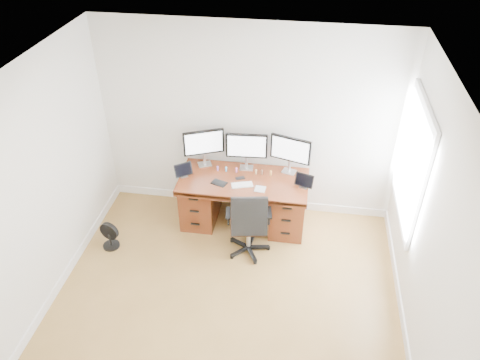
# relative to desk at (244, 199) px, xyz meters

# --- Properties ---
(ground) EXTENTS (4.50, 4.50, 0.00)m
(ground) POSITION_rel_desk_xyz_m (0.00, -1.83, -0.40)
(ground) COLOR olive
(ground) RESTS_ON ground
(back_wall) EXTENTS (4.00, 0.10, 2.70)m
(back_wall) POSITION_rel_desk_xyz_m (0.00, 0.42, 0.95)
(back_wall) COLOR silver
(back_wall) RESTS_ON ground
(right_wall) EXTENTS (0.10, 4.50, 2.70)m
(right_wall) POSITION_rel_desk_xyz_m (2.00, -1.72, 0.95)
(right_wall) COLOR silver
(right_wall) RESTS_ON ground
(desk) EXTENTS (1.70, 0.80, 0.75)m
(desk) POSITION_rel_desk_xyz_m (0.00, 0.00, 0.00)
(desk) COLOR #572411
(desk) RESTS_ON ground
(office_chair) EXTENTS (0.61, 0.61, 1.00)m
(office_chair) POSITION_rel_desk_xyz_m (0.15, -0.60, -0.07)
(office_chair) COLOR black
(office_chair) RESTS_ON ground
(floor_fan) EXTENTS (0.26, 0.22, 0.38)m
(floor_fan) POSITION_rel_desk_xyz_m (-1.66, -0.77, -0.22)
(floor_fan) COLOR black
(floor_fan) RESTS_ON ground
(monitor_left) EXTENTS (0.52, 0.25, 0.53)m
(monitor_left) POSITION_rel_desk_xyz_m (-0.58, 0.24, 0.68)
(monitor_left) COLOR silver
(monitor_left) RESTS_ON desk
(monitor_center) EXTENTS (0.55, 0.15, 0.53)m
(monitor_center) POSITION_rel_desk_xyz_m (0.00, 0.24, 0.68)
(monitor_center) COLOR silver
(monitor_center) RESTS_ON desk
(monitor_right) EXTENTS (0.54, 0.19, 0.53)m
(monitor_right) POSITION_rel_desk_xyz_m (0.58, 0.24, 0.68)
(monitor_right) COLOR silver
(monitor_right) RESTS_ON desk
(tablet_left) EXTENTS (0.23, 0.20, 0.19)m
(tablet_left) POSITION_rel_desk_xyz_m (-0.80, -0.08, 0.43)
(tablet_left) COLOR silver
(tablet_left) RESTS_ON desk
(tablet_right) EXTENTS (0.25, 0.14, 0.19)m
(tablet_right) POSITION_rel_desk_xyz_m (0.79, -0.08, 0.43)
(tablet_right) COLOR silver
(tablet_right) RESTS_ON desk
(keyboard) EXTENTS (0.30, 0.20, 0.01)m
(keyboard) POSITION_rel_desk_xyz_m (0.00, -0.17, 0.36)
(keyboard) COLOR white
(keyboard) RESTS_ON desk
(trackpad) EXTENTS (0.14, 0.14, 0.01)m
(trackpad) POSITION_rel_desk_xyz_m (0.24, -0.22, 0.35)
(trackpad) COLOR silver
(trackpad) RESTS_ON desk
(drawing_tablet) EXTENTS (0.23, 0.18, 0.01)m
(drawing_tablet) POSITION_rel_desk_xyz_m (-0.30, -0.17, 0.35)
(drawing_tablet) COLOR black
(drawing_tablet) RESTS_ON desk
(phone) EXTENTS (0.14, 0.10, 0.01)m
(phone) POSITION_rel_desk_xyz_m (-0.05, -0.01, 0.35)
(phone) COLOR black
(phone) RESTS_ON desk
(figurine_purple) EXTENTS (0.03, 0.03, 0.08)m
(figurine_purple) POSITION_rel_desk_xyz_m (-0.37, 0.12, 0.39)
(figurine_purple) COLOR #AC6DD5
(figurine_purple) RESTS_ON desk
(figurine_blue) EXTENTS (0.03, 0.03, 0.08)m
(figurine_blue) POSITION_rel_desk_xyz_m (-0.26, 0.12, 0.39)
(figurine_blue) COLOR #4BA3E6
(figurine_blue) RESTS_ON desk
(figurine_pink) EXTENTS (0.03, 0.03, 0.08)m
(figurine_pink) POSITION_rel_desk_xyz_m (-0.12, 0.12, 0.39)
(figurine_pink) COLOR #D667AF
(figurine_pink) RESTS_ON desk
(figurine_yellow) EXTENTS (0.03, 0.03, 0.08)m
(figurine_yellow) POSITION_rel_desk_xyz_m (0.15, 0.12, 0.39)
(figurine_yellow) COLOR tan
(figurine_yellow) RESTS_ON desk
(figurine_brown) EXTENTS (0.03, 0.03, 0.08)m
(figurine_brown) POSITION_rel_desk_xyz_m (0.23, 0.12, 0.39)
(figurine_brown) COLOR #8F5E4A
(figurine_brown) RESTS_ON desk
(figurine_orange) EXTENTS (0.03, 0.03, 0.08)m
(figurine_orange) POSITION_rel_desk_xyz_m (0.34, 0.12, 0.39)
(figurine_orange) COLOR #EBAA48
(figurine_orange) RESTS_ON desk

